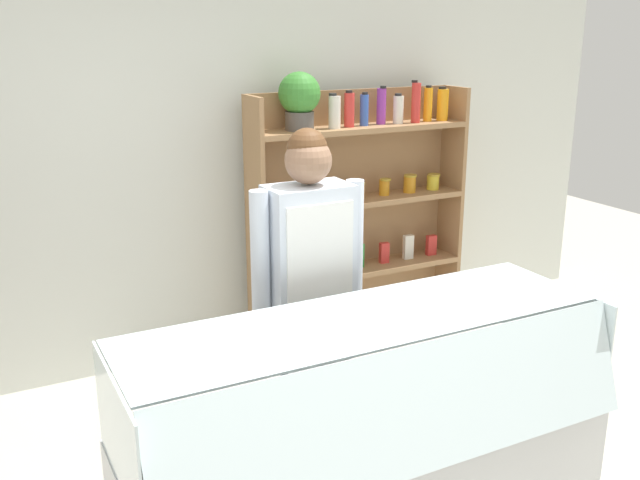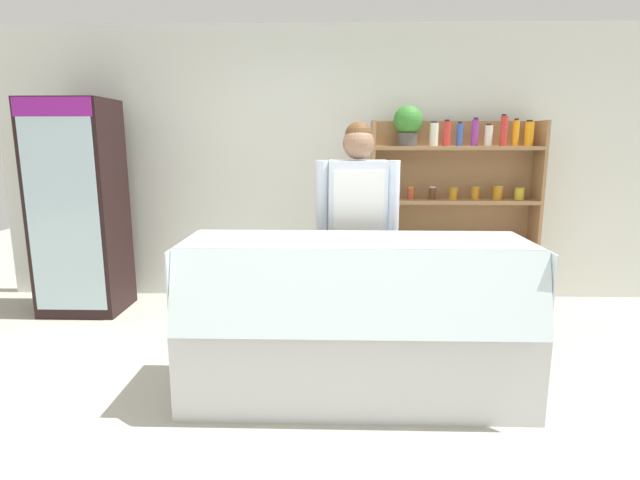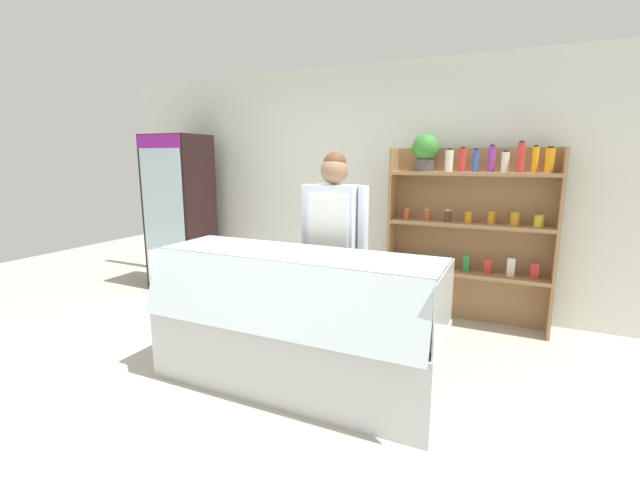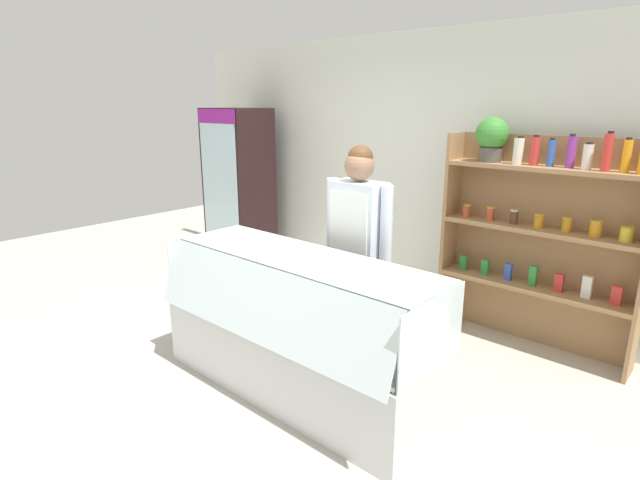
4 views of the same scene
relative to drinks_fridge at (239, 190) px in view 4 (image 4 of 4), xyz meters
The scene contains 6 objects.
ground_plane 3.05m from the drinks_fridge, 34.85° to the right, with size 12.00×12.00×0.00m, color #B7B2A3.
back_wall 2.47m from the drinks_fridge, 13.61° to the left, with size 6.80×0.10×2.70m, color silver.
drinks_fridge is the anchor object (origin of this frame).
shelving_unit 3.46m from the drinks_fridge, ahead, with size 1.59×0.29×1.92m.
deli_display_case 3.01m from the drinks_fridge, 31.89° to the right, with size 2.13×0.80×1.01m.
shop_clerk 2.69m from the drinks_fridge, 19.84° to the right, with size 0.60×0.25×1.73m.
Camera 4 is at (2.40, -2.22, 2.04)m, focal length 28.00 mm.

